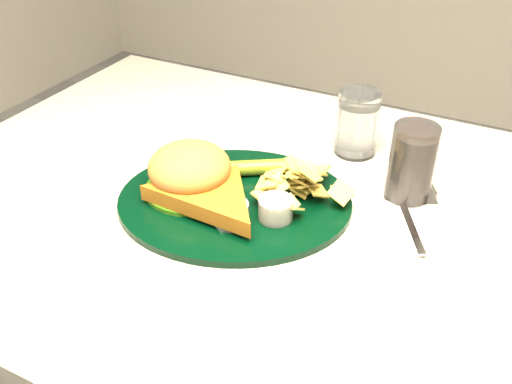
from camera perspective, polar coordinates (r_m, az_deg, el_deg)
table at (r=1.10m, az=2.91°, el=-17.76°), size 1.20×0.80×0.75m
dinner_plate at (r=0.83m, az=-2.19°, el=0.98°), size 0.43×0.40×0.08m
water_glass at (r=0.97m, az=10.10°, el=6.80°), size 0.07×0.07×0.11m
cola_glass at (r=0.86m, az=15.28°, el=2.72°), size 0.08×0.08×0.12m
fork_napkin at (r=0.83m, az=15.39°, el=-2.99°), size 0.18×0.20×0.01m
ramekin at (r=1.03m, az=-1.26°, el=6.59°), size 0.06×0.06×0.03m
wrapped_straw at (r=0.96m, az=0.81°, el=3.42°), size 0.20×0.09×0.01m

